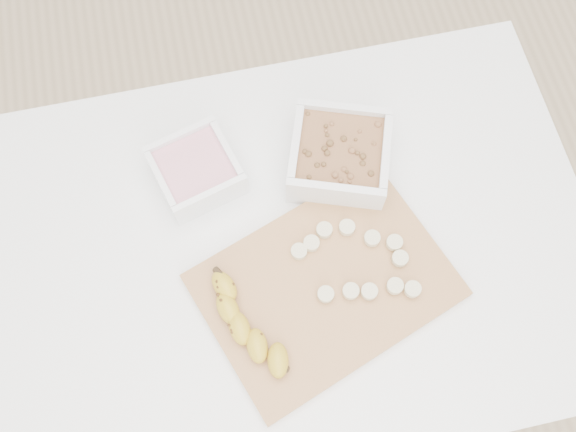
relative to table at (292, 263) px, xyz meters
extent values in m
plane|color=#C6AD89|center=(0.00, 0.00, -0.65)|extent=(3.50, 3.50, 0.00)
cube|color=white|center=(0.00, 0.00, 0.08)|extent=(1.00, 0.70, 0.04)
cylinder|color=white|center=(0.44, -0.29, -0.30)|extent=(0.05, 0.05, 0.71)
cylinder|color=white|center=(-0.44, 0.29, -0.30)|extent=(0.05, 0.05, 0.71)
cylinder|color=white|center=(0.44, 0.29, -0.30)|extent=(0.05, 0.05, 0.71)
cube|color=white|center=(-0.13, 0.15, 0.13)|extent=(0.16, 0.16, 0.06)
cube|color=pink|center=(-0.13, 0.15, 0.13)|extent=(0.13, 0.13, 0.03)
cube|color=white|center=(0.11, 0.13, 0.13)|extent=(0.20, 0.20, 0.07)
cube|color=brown|center=(0.11, 0.13, 0.14)|extent=(0.17, 0.17, 0.04)
cube|color=tan|center=(0.04, -0.08, 0.10)|extent=(0.45, 0.38, 0.01)
cylinder|color=beige|center=(0.01, -0.02, 0.12)|extent=(0.03, 0.03, 0.01)
cylinder|color=beige|center=(0.03, -0.01, 0.12)|extent=(0.03, 0.03, 0.01)
cylinder|color=beige|center=(0.06, 0.01, 0.12)|extent=(0.03, 0.03, 0.01)
cylinder|color=beige|center=(0.09, 0.00, 0.12)|extent=(0.03, 0.03, 0.01)
cylinder|color=beige|center=(0.13, -0.02, 0.12)|extent=(0.03, 0.03, 0.01)
cylinder|color=beige|center=(0.16, -0.04, 0.12)|extent=(0.03, 0.03, 0.01)
cylinder|color=beige|center=(0.16, -0.06, 0.12)|extent=(0.03, 0.03, 0.01)
cylinder|color=beige|center=(0.03, -0.10, 0.12)|extent=(0.03, 0.03, 0.01)
cylinder|color=beige|center=(0.07, -0.10, 0.12)|extent=(0.03, 0.03, 0.01)
cylinder|color=beige|center=(0.10, -0.11, 0.12)|extent=(0.03, 0.03, 0.01)
cylinder|color=beige|center=(0.14, -0.11, 0.12)|extent=(0.03, 0.03, 0.01)
cylinder|color=beige|center=(0.17, -0.12, 0.12)|extent=(0.03, 0.03, 0.01)
camera|label=1|loc=(-0.08, -0.32, 1.09)|focal=40.00mm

